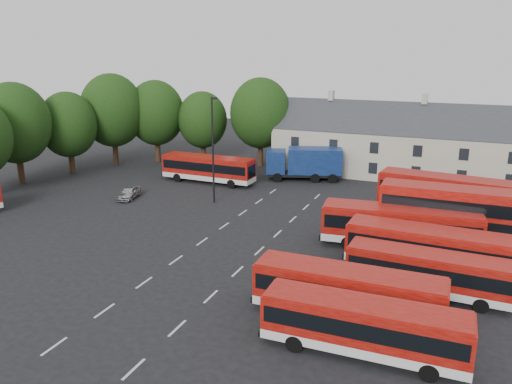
% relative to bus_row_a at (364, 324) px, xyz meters
% --- Properties ---
extents(ground, '(140.00, 140.00, 0.00)m').
position_rel_bus_row_a_xyz_m(ground, '(-14.95, 8.45, -1.74)').
color(ground, black).
rests_on(ground, ground).
extents(lane_markings, '(5.15, 33.80, 0.01)m').
position_rel_bus_row_a_xyz_m(lane_markings, '(-12.45, 10.45, -1.73)').
color(lane_markings, beige).
rests_on(lane_markings, ground).
extents(treeline, '(29.92, 32.59, 12.01)m').
position_rel_bus_row_a_xyz_m(treeline, '(-35.69, 27.82, 4.95)').
color(treeline, black).
rests_on(treeline, ground).
extents(terrace_houses, '(35.70, 7.13, 10.06)m').
position_rel_bus_row_a_xyz_m(terrace_houses, '(-0.95, 38.45, 2.13)').
color(terrace_houses, beige).
rests_on(terrace_houses, ground).
extents(bus_row_a, '(10.27, 2.61, 2.89)m').
position_rel_bus_row_a_xyz_m(bus_row_a, '(0.00, 0.00, 0.00)').
color(bus_row_a, silver).
rests_on(bus_row_a, ground).
extents(bus_row_b, '(10.74, 2.64, 3.03)m').
position_rel_bus_row_a_xyz_m(bus_row_b, '(-1.53, 3.14, 0.08)').
color(bus_row_b, silver).
rests_on(bus_row_b, ground).
extents(bus_row_c, '(10.01, 2.60, 2.81)m').
position_rel_bus_row_a_xyz_m(bus_row_c, '(2.45, 7.98, -0.05)').
color(bus_row_c, silver).
rests_on(bus_row_c, ground).
extents(bus_row_d, '(11.50, 3.05, 3.23)m').
position_rel_bus_row_a_xyz_m(bus_row_d, '(2.41, 11.27, 0.20)').
color(bus_row_d, silver).
rests_on(bus_row_d, ground).
extents(bus_row_e, '(12.00, 4.03, 3.33)m').
position_rel_bus_row_a_xyz_m(bus_row_e, '(-0.16, 15.05, 0.26)').
color(bus_row_e, silver).
rests_on(bus_row_e, ground).
extents(bus_dd_south, '(11.65, 2.88, 4.76)m').
position_rel_bus_row_a_xyz_m(bus_dd_south, '(3.77, 17.21, 0.98)').
color(bus_dd_south, silver).
rests_on(bus_dd_south, ground).
extents(bus_dd_north, '(11.57, 3.99, 4.65)m').
position_rel_bus_row_a_xyz_m(bus_dd_north, '(2.86, 21.19, 0.91)').
color(bus_dd_north, silver).
rests_on(bus_dd_north, ground).
extents(bus_north, '(11.04, 2.74, 3.11)m').
position_rel_bus_row_a_xyz_m(bus_north, '(-23.18, 27.03, 0.13)').
color(bus_north, silver).
rests_on(bus_north, ground).
extents(box_truck, '(9.17, 5.34, 3.83)m').
position_rel_bus_row_a_xyz_m(box_truck, '(-13.26, 32.56, 0.42)').
color(box_truck, black).
rests_on(box_truck, ground).
extents(silver_car, '(2.31, 3.92, 1.25)m').
position_rel_bus_row_a_xyz_m(silver_car, '(-27.76, 18.19, -1.11)').
color(silver_car, '#ABADB3').
rests_on(silver_car, ground).
extents(lamppost, '(0.73, 0.41, 10.54)m').
position_rel_bus_row_a_xyz_m(lamppost, '(-18.98, 20.36, 3.89)').
color(lamppost, black).
rests_on(lamppost, ground).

